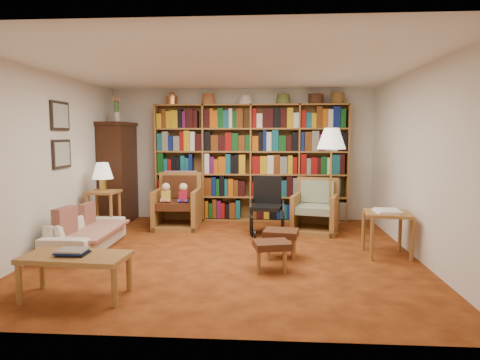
# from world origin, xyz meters

# --- Properties ---
(floor) EXTENTS (5.00, 5.00, 0.00)m
(floor) POSITION_xyz_m (0.00, 0.00, 0.00)
(floor) COLOR #974617
(floor) RESTS_ON ground
(ceiling) EXTENTS (5.00, 5.00, 0.00)m
(ceiling) POSITION_xyz_m (0.00, 0.00, 2.50)
(ceiling) COLOR white
(ceiling) RESTS_ON wall_back
(wall_back) EXTENTS (5.00, 0.00, 5.00)m
(wall_back) POSITION_xyz_m (0.00, 2.50, 1.25)
(wall_back) COLOR silver
(wall_back) RESTS_ON floor
(wall_front) EXTENTS (5.00, 0.00, 5.00)m
(wall_front) POSITION_xyz_m (0.00, -2.50, 1.25)
(wall_front) COLOR silver
(wall_front) RESTS_ON floor
(wall_left) EXTENTS (0.00, 5.00, 5.00)m
(wall_left) POSITION_xyz_m (-2.50, 0.00, 1.25)
(wall_left) COLOR silver
(wall_left) RESTS_ON floor
(wall_right) EXTENTS (0.00, 5.00, 5.00)m
(wall_right) POSITION_xyz_m (2.50, 0.00, 1.25)
(wall_right) COLOR silver
(wall_right) RESTS_ON floor
(bookshelf) EXTENTS (3.60, 0.30, 2.42)m
(bookshelf) POSITION_xyz_m (0.20, 2.33, 1.17)
(bookshelf) COLOR olive
(bookshelf) RESTS_ON floor
(curio_cabinet) EXTENTS (0.50, 0.95, 2.40)m
(curio_cabinet) POSITION_xyz_m (-2.25, 2.00, 0.95)
(curio_cabinet) COLOR #351A0E
(curio_cabinet) RESTS_ON floor
(framed_pictures) EXTENTS (0.03, 0.52, 0.97)m
(framed_pictures) POSITION_xyz_m (-2.48, 0.30, 1.62)
(framed_pictures) COLOR black
(framed_pictures) RESTS_ON wall_left
(sofa) EXTENTS (1.62, 0.66, 0.47)m
(sofa) POSITION_xyz_m (-2.05, 0.06, 0.23)
(sofa) COLOR beige
(sofa) RESTS_ON floor
(sofa_throw) EXTENTS (0.77, 1.39, 0.04)m
(sofa_throw) POSITION_xyz_m (-2.00, 0.06, 0.30)
(sofa_throw) COLOR beige
(sofa_throw) RESTS_ON sofa
(cushion_left) EXTENTS (0.13, 0.35, 0.35)m
(cushion_left) POSITION_xyz_m (-2.18, 0.41, 0.45)
(cushion_left) COLOR maroon
(cushion_left) RESTS_ON sofa
(cushion_right) EXTENTS (0.18, 0.42, 0.41)m
(cushion_right) POSITION_xyz_m (-2.18, -0.29, 0.45)
(cushion_right) COLOR maroon
(cushion_right) RESTS_ON sofa
(side_table_lamp) EXTENTS (0.50, 0.50, 0.72)m
(side_table_lamp) POSITION_xyz_m (-2.15, 0.99, 0.54)
(side_table_lamp) COLOR olive
(side_table_lamp) RESTS_ON floor
(table_lamp) EXTENTS (0.34, 0.34, 0.46)m
(table_lamp) POSITION_xyz_m (-2.15, 0.99, 1.03)
(table_lamp) COLOR gold
(table_lamp) RESTS_ON side_table_lamp
(armchair_leather) EXTENTS (0.78, 0.84, 0.98)m
(armchair_leather) POSITION_xyz_m (-1.05, 1.63, 0.40)
(armchair_leather) COLOR olive
(armchair_leather) RESTS_ON floor
(armchair_sage) EXTENTS (0.90, 0.91, 0.90)m
(armchair_sage) POSITION_xyz_m (1.31, 1.47, 0.34)
(armchair_sage) COLOR olive
(armchair_sage) RESTS_ON floor
(wheelchair) EXTENTS (0.55, 0.77, 0.96)m
(wheelchair) POSITION_xyz_m (0.52, 1.14, 0.44)
(wheelchair) COLOR black
(wheelchair) RESTS_ON floor
(floor_lamp) EXTENTS (0.46, 0.46, 1.74)m
(floor_lamp) POSITION_xyz_m (1.54, 1.21, 1.50)
(floor_lamp) COLOR gold
(floor_lamp) RESTS_ON floor
(side_table_papers) EXTENTS (0.66, 0.66, 0.63)m
(side_table_papers) POSITION_xyz_m (2.13, 0.03, 0.51)
(side_table_papers) COLOR olive
(side_table_papers) RESTS_ON floor
(footstool_a) EXTENTS (0.50, 0.44, 0.38)m
(footstool_a) POSITION_xyz_m (0.71, -0.17, 0.31)
(footstool_a) COLOR #492213
(footstool_a) RESTS_ON floor
(footstool_b) EXTENTS (0.49, 0.44, 0.36)m
(footstool_b) POSITION_xyz_m (0.58, -0.71, 0.29)
(footstool_b) COLOR #492213
(footstool_b) RESTS_ON floor
(coffee_table) EXTENTS (1.06, 0.59, 0.49)m
(coffee_table) POSITION_xyz_m (-1.38, -1.71, 0.38)
(coffee_table) COLOR olive
(coffee_table) RESTS_ON floor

